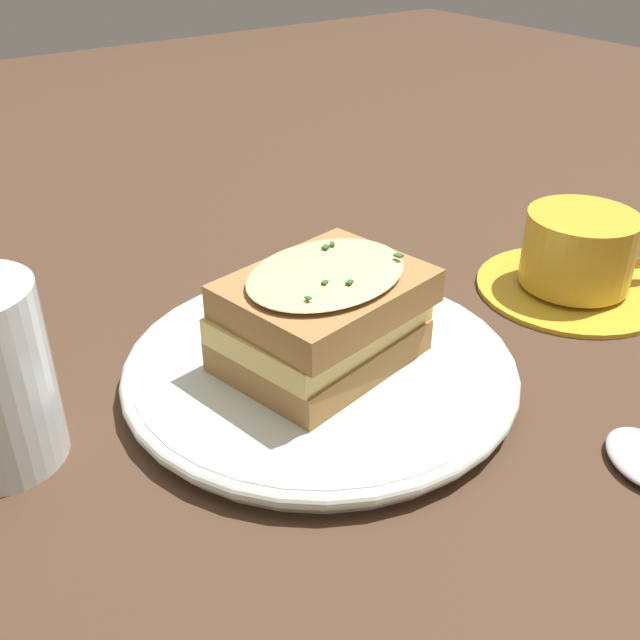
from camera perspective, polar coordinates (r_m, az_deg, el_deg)
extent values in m
plane|color=#473021|center=(0.50, -0.37, -5.59)|extent=(2.40, 2.40, 0.00)
cylinder|color=silver|center=(0.51, 0.00, -3.81)|extent=(0.25, 0.25, 0.02)
torus|color=silver|center=(0.51, 0.00, -3.48)|extent=(0.27, 0.27, 0.01)
cube|color=#A37542|center=(0.50, 0.00, -1.90)|extent=(0.14, 0.12, 0.02)
cube|color=#E0C16B|center=(0.49, 0.00, 0.09)|extent=(0.14, 0.12, 0.02)
cube|color=#A37542|center=(0.48, 0.48, 2.03)|extent=(0.14, 0.12, 0.02)
ellipsoid|color=beige|center=(0.47, 0.48, 3.63)|extent=(0.13, 0.11, 0.01)
cube|color=#2D6028|center=(0.45, 0.12, 2.82)|extent=(0.01, 0.00, 0.00)
cube|color=#2D6028|center=(0.48, 6.00, 4.91)|extent=(0.01, 0.01, 0.00)
cube|color=#2D6028|center=(0.49, 0.43, 5.59)|extent=(0.01, 0.01, 0.00)
cube|color=#2D6028|center=(0.43, -0.91, 1.69)|extent=(0.00, 0.00, 0.00)
cube|color=#2D6028|center=(0.45, 2.27, 2.91)|extent=(0.01, 0.00, 0.00)
cube|color=#2D6028|center=(0.50, 0.93, 5.83)|extent=(0.01, 0.01, 0.00)
cylinder|color=gold|center=(0.66, 18.61, 2.46)|extent=(0.16, 0.16, 0.01)
cylinder|color=gold|center=(0.64, 19.10, 5.12)|extent=(0.09, 0.09, 0.06)
cylinder|color=#381E0F|center=(0.64, 19.45, 6.96)|extent=(0.07, 0.07, 0.00)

